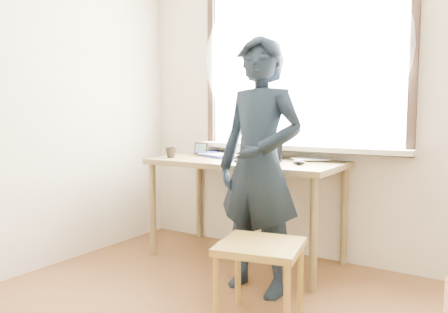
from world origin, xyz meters
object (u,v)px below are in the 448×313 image
Objects in this scene: laptop at (261,155)px; work_chair at (260,255)px; mug_dark at (171,152)px; mug_white at (240,152)px; person at (259,166)px; desk at (246,170)px.

laptop is 1.11m from work_chair.
laptop is at bearing 11.93° from mug_dark.
mug_dark is at bearing -142.78° from mug_white.
person is (-0.23, 0.40, 0.46)m from work_chair.
mug_dark reaches higher than desk.
desk is 1.16m from work_chair.
laptop is (0.15, -0.03, 0.14)m from desk.
mug_white is 0.07× the size of person.
person is at bearing 119.30° from work_chair.
mug_dark is at bearing 168.95° from person.
work_chair is (0.78, -1.07, -0.49)m from mug_white.
desk is 0.90× the size of person.
mug_white is 1.41m from work_chair.
work_chair is 0.32× the size of person.
person reaches higher than work_chair.
mug_dark is 0.06× the size of person.
person is at bearing -16.57° from mug_dark.
laptop is at bearing -12.54° from desk.
mug_white is 0.23× the size of work_chair.
mug_white is at bearing 147.16° from laptop.
mug_white is at bearing 125.90° from work_chair.
desk reaches higher than work_chair.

